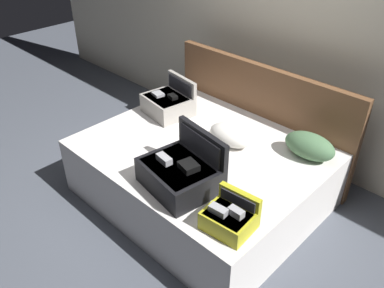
% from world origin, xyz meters
% --- Properties ---
extents(ground_plane, '(12.00, 12.00, 0.00)m').
position_xyz_m(ground_plane, '(0.00, 0.00, 0.00)').
color(ground_plane, '#4C515B').
extents(back_wall, '(8.00, 0.10, 2.60)m').
position_xyz_m(back_wall, '(0.00, 1.65, 1.30)').
color(back_wall, beige).
rests_on(back_wall, ground).
extents(bed, '(2.03, 1.66, 0.56)m').
position_xyz_m(bed, '(0.00, 0.40, 0.28)').
color(bed, silver).
rests_on(bed, ground).
extents(headboard, '(2.07, 0.08, 1.08)m').
position_xyz_m(headboard, '(0.00, 1.27, 0.54)').
color(headboard, brown).
rests_on(headboard, ground).
extents(hard_case_large, '(0.62, 0.55, 0.43)m').
position_xyz_m(hard_case_large, '(0.24, -0.09, 0.69)').
color(hard_case_large, black).
rests_on(hard_case_large, bed).
extents(hard_case_medium, '(0.50, 0.46, 0.36)m').
position_xyz_m(hard_case_medium, '(-0.68, 0.63, 0.67)').
color(hard_case_medium, gray).
rests_on(hard_case_medium, bed).
extents(hard_case_small, '(0.34, 0.31, 0.24)m').
position_xyz_m(hard_case_small, '(0.79, -0.18, 0.65)').
color(hard_case_small, gold).
rests_on(hard_case_small, bed).
extents(pillow_near_headboard, '(0.43, 0.28, 0.18)m').
position_xyz_m(pillow_near_headboard, '(0.14, 0.63, 0.65)').
color(pillow_near_headboard, white).
rests_on(pillow_near_headboard, bed).
extents(pillow_center_head, '(0.46, 0.28, 0.21)m').
position_xyz_m(pillow_center_head, '(0.74, 0.94, 0.67)').
color(pillow_center_head, '#4C724C').
rests_on(pillow_center_head, bed).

